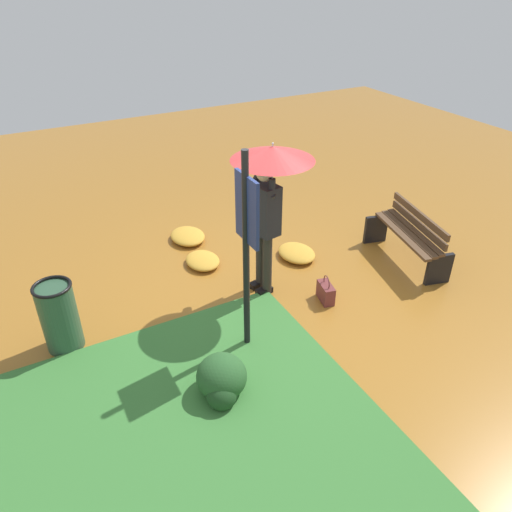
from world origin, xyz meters
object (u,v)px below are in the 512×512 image
object	(u,v)px
person_with_umbrella	(269,182)
trash_bin	(59,316)
park_bench	(409,236)
info_sign_post	(247,233)
handbag	(326,292)

from	to	relation	value
person_with_umbrella	trash_bin	size ratio (longest dim) A/B	2.45
park_bench	trash_bin	bearing A→B (deg)	-95.28
info_sign_post	trash_bin	size ratio (longest dim) A/B	2.76
handbag	trash_bin	bearing A→B (deg)	-102.48
handbag	trash_bin	distance (m)	3.17
person_with_umbrella	handbag	size ratio (longest dim) A/B	5.53
park_bench	trash_bin	xyz separation A→B (m)	(-0.43, -4.68, 0.02)
handbag	park_bench	distance (m)	1.64
info_sign_post	handbag	xyz separation A→B (m)	(-0.27, 1.26, -1.32)
info_sign_post	handbag	distance (m)	1.84
info_sign_post	park_bench	bearing A→B (deg)	100.39
handbag	trash_bin	xyz separation A→B (m)	(-0.68, -3.08, 0.29)
person_with_umbrella	trash_bin	xyz separation A→B (m)	(-0.17, -2.52, -1.13)
person_with_umbrella	park_bench	size ratio (longest dim) A/B	1.43
person_with_umbrella	park_bench	xyz separation A→B (m)	(0.26, 2.16, -1.15)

